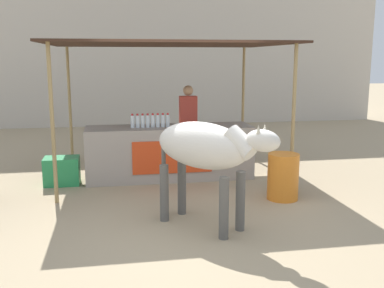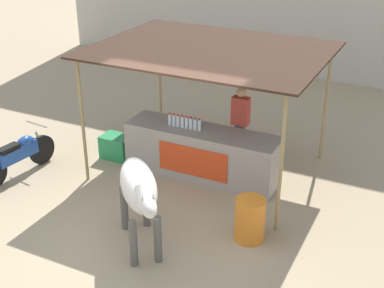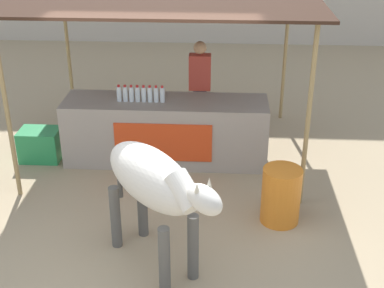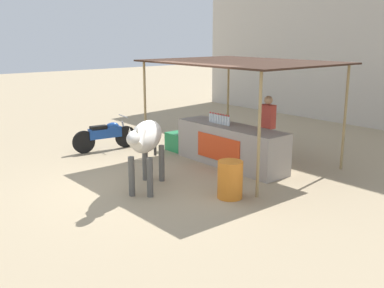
{
  "view_description": "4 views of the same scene",
  "coord_description": "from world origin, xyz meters",
  "px_view_note": "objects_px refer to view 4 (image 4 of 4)",
  "views": [
    {
      "loc": [
        -1.0,
        -5.79,
        2.18
      ],
      "look_at": [
        0.24,
        1.22,
        0.81
      ],
      "focal_mm": 42.0,
      "sensor_mm": 36.0,
      "label": 1
    },
    {
      "loc": [
        3.9,
        -6.1,
        5.1
      ],
      "look_at": [
        0.18,
        1.41,
        1.05
      ],
      "focal_mm": 50.0,
      "sensor_mm": 36.0,
      "label": 2
    },
    {
      "loc": [
        0.82,
        -5.05,
        3.81
      ],
      "look_at": [
        0.46,
        1.08,
        0.82
      ],
      "focal_mm": 50.0,
      "sensor_mm": 36.0,
      "label": 3
    },
    {
      "loc": [
        7.36,
        -5.12,
        3.04
      ],
      "look_at": [
        0.38,
        0.69,
        0.83
      ],
      "focal_mm": 42.0,
      "sensor_mm": 36.0,
      "label": 4
    }
  ],
  "objects_px": {
    "vendor_behind_counter": "(267,129)",
    "water_barrel": "(230,180)",
    "stall_counter": "(230,146)",
    "motorcycle_parked": "(106,135)",
    "cooler_box": "(178,142)",
    "cow": "(146,139)"
  },
  "relations": [
    {
      "from": "stall_counter",
      "to": "motorcycle_parked",
      "type": "distance_m",
      "value": 3.54
    },
    {
      "from": "motorcycle_parked",
      "to": "water_barrel",
      "type": "bearing_deg",
      "value": -0.09
    },
    {
      "from": "stall_counter",
      "to": "motorcycle_parked",
      "type": "relative_size",
      "value": 1.67
    },
    {
      "from": "stall_counter",
      "to": "vendor_behind_counter",
      "type": "bearing_deg",
      "value": 57.98
    },
    {
      "from": "cow",
      "to": "water_barrel",
      "type": "bearing_deg",
      "value": 33.18
    },
    {
      "from": "cooler_box",
      "to": "cow",
      "type": "distance_m",
      "value": 3.26
    },
    {
      "from": "vendor_behind_counter",
      "to": "motorcycle_parked",
      "type": "distance_m",
      "value": 4.34
    },
    {
      "from": "cooler_box",
      "to": "motorcycle_parked",
      "type": "relative_size",
      "value": 0.33
    },
    {
      "from": "cooler_box",
      "to": "motorcycle_parked",
      "type": "height_order",
      "value": "motorcycle_parked"
    },
    {
      "from": "stall_counter",
      "to": "water_barrel",
      "type": "distance_m",
      "value": 2.23
    },
    {
      "from": "vendor_behind_counter",
      "to": "cooler_box",
      "type": "height_order",
      "value": "vendor_behind_counter"
    },
    {
      "from": "vendor_behind_counter",
      "to": "water_barrel",
      "type": "relative_size",
      "value": 2.28
    },
    {
      "from": "vendor_behind_counter",
      "to": "motorcycle_parked",
      "type": "relative_size",
      "value": 0.92
    },
    {
      "from": "vendor_behind_counter",
      "to": "cow",
      "type": "xyz_separation_m",
      "value": [
        -0.32,
        -3.25,
        0.18
      ]
    },
    {
      "from": "water_barrel",
      "to": "motorcycle_parked",
      "type": "distance_m",
      "value": 4.76
    },
    {
      "from": "cooler_box",
      "to": "water_barrel",
      "type": "xyz_separation_m",
      "value": [
        3.49,
        -1.47,
        0.12
      ]
    },
    {
      "from": "water_barrel",
      "to": "motorcycle_parked",
      "type": "height_order",
      "value": "motorcycle_parked"
    },
    {
      "from": "stall_counter",
      "to": "vendor_behind_counter",
      "type": "height_order",
      "value": "vendor_behind_counter"
    },
    {
      "from": "stall_counter",
      "to": "cooler_box",
      "type": "height_order",
      "value": "stall_counter"
    },
    {
      "from": "vendor_behind_counter",
      "to": "motorcycle_parked",
      "type": "xyz_separation_m",
      "value": [
        -3.65,
        -2.31,
        -0.42
      ]
    },
    {
      "from": "cooler_box",
      "to": "vendor_behind_counter",
      "type": "bearing_deg",
      "value": 19.63
    },
    {
      "from": "vendor_behind_counter",
      "to": "cooler_box",
      "type": "xyz_separation_m",
      "value": [
        -2.38,
        -0.85,
        -0.61
      ]
    }
  ]
}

